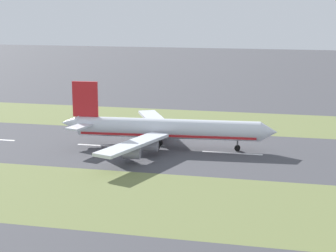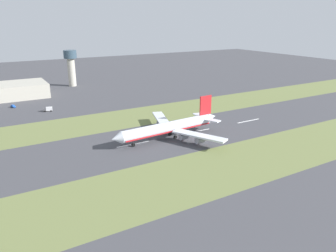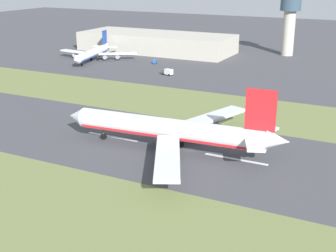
# 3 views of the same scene
# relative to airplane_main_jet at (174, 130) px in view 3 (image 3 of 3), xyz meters

# --- Properties ---
(ground_plane) EXTENTS (800.00, 800.00, 0.00)m
(ground_plane) POSITION_rel_airplane_main_jet_xyz_m (1.42, -3.87, -6.02)
(ground_plane) COLOR #424247
(grass_median_west) EXTENTS (40.00, 600.00, 0.01)m
(grass_median_west) POSITION_rel_airplane_main_jet_xyz_m (-43.58, -3.87, -6.02)
(grass_median_west) COLOR olive
(grass_median_west) RESTS_ON ground
(grass_median_east) EXTENTS (40.00, 600.00, 0.01)m
(grass_median_east) POSITION_rel_airplane_main_jet_xyz_m (46.42, -3.87, -6.02)
(grass_median_east) COLOR olive
(grass_median_east) RESTS_ON ground
(centreline_dash_mid) EXTENTS (1.20, 18.00, 0.01)m
(centreline_dash_mid) POSITION_rel_airplane_main_jet_xyz_m (1.42, -18.10, -6.01)
(centreline_dash_mid) COLOR silver
(centreline_dash_mid) RESTS_ON ground
(centreline_dash_far) EXTENTS (1.20, 18.00, 0.01)m
(centreline_dash_far) POSITION_rel_airplane_main_jet_xyz_m (1.42, 21.90, -6.01)
(centreline_dash_far) COLOR silver
(centreline_dash_far) RESTS_ON ground
(airplane_main_jet) EXTENTS (63.97, 67.22, 20.20)m
(airplane_main_jet) POSITION_rel_airplane_main_jet_xyz_m (0.00, 0.00, 0.00)
(airplane_main_jet) COLOR silver
(airplane_main_jet) RESTS_ON ground
(terminal_building) EXTENTS (36.00, 96.60, 11.40)m
(terminal_building) POSITION_rel_airplane_main_jet_xyz_m (148.00, 85.16, -0.32)
(terminal_building) COLOR #B2AD9E
(terminal_building) RESTS_ON ground
(control_tower) EXTENTS (12.00, 12.00, 33.74)m
(control_tower) POSITION_rel_airplane_main_jet_xyz_m (171.42, 8.14, 14.78)
(control_tower) COLOR #B2AD9E
(control_tower) RESTS_ON ground
(airplane_parked_apron) EXTENTS (49.04, 46.06, 14.90)m
(airplane_parked_apron) POSITION_rel_airplane_main_jet_xyz_m (104.37, 102.02, -1.58)
(airplane_parked_apron) COLOR white
(airplane_parked_apron) RESTS_ON ground
(service_truck) EXTENTS (3.79, 6.36, 3.10)m
(service_truck) POSITION_rel_airplane_main_jet_xyz_m (88.74, 47.18, -4.36)
(service_truck) COLOR #4C4C51
(service_truck) RESTS_ON ground
(apron_car) EXTENTS (4.75, 3.31, 2.03)m
(apron_car) POSITION_rel_airplane_main_jet_xyz_m (112.51, 67.11, -5.02)
(apron_car) COLOR #1E51B2
(apron_car) RESTS_ON ground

